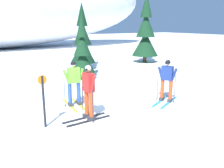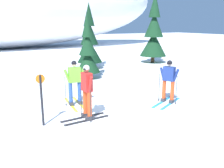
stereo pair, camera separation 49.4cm
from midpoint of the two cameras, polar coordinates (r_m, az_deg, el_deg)
name	(u,v)px [view 1 (the left image)]	position (r m, az deg, el deg)	size (l,w,h in m)	color
ground_plane	(118,105)	(9.64, -0.04, -4.91)	(120.00, 120.00, 0.00)	white
skier_navy_jacket	(167,80)	(9.99, 11.45, 0.94)	(1.81, 1.19, 1.74)	#2893CC
skier_lime_jacket	(74,82)	(9.43, -10.50, 0.35)	(0.83, 1.82, 1.78)	gold
skier_red_jacket	(89,91)	(7.98, -7.34, -1.78)	(1.64, 0.78, 1.85)	black
pine_tree_center	(83,52)	(14.05, -8.00, 7.40)	(1.42, 1.42, 3.67)	#47301E
pine_tree_center_right	(82,42)	(17.25, -7.82, 9.85)	(1.76, 1.76, 4.55)	#47301E
pine_tree_far_right	(146,34)	(20.25, 7.23, 11.65)	(2.14, 2.14, 5.54)	#47301E
trail_marker_post	(44,98)	(7.69, -17.67, -3.29)	(0.28, 0.07, 1.65)	black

